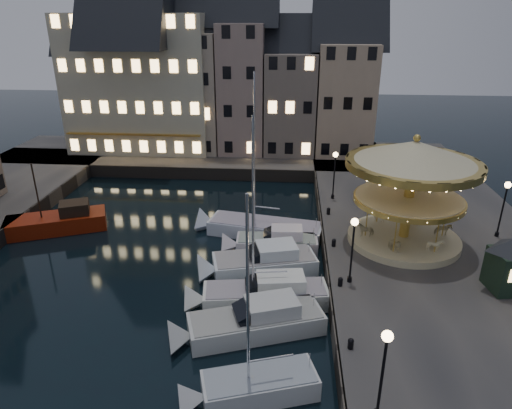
# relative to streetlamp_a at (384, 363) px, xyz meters

# --- Properties ---
(ground) EXTENTS (160.00, 160.00, 0.00)m
(ground) POSITION_rel_streetlamp_a_xyz_m (-7.20, 9.00, -4.02)
(ground) COLOR black
(ground) RESTS_ON ground
(quay_east) EXTENTS (16.00, 56.00, 1.30)m
(quay_east) POSITION_rel_streetlamp_a_xyz_m (6.80, 15.00, -3.37)
(quay_east) COLOR #474442
(quay_east) RESTS_ON ground
(quay_north) EXTENTS (44.00, 12.00, 1.30)m
(quay_north) POSITION_rel_streetlamp_a_xyz_m (-15.20, 37.00, -3.37)
(quay_north) COLOR #474442
(quay_north) RESTS_ON ground
(quaywall_e) EXTENTS (0.15, 44.00, 1.30)m
(quaywall_e) POSITION_rel_streetlamp_a_xyz_m (-1.20, 15.00, -3.37)
(quaywall_e) COLOR #47423A
(quaywall_e) RESTS_ON ground
(quaywall_n) EXTENTS (48.00, 0.15, 1.30)m
(quaywall_n) POSITION_rel_streetlamp_a_xyz_m (-13.20, 31.00, -3.37)
(quaywall_n) COLOR #47423A
(quaywall_n) RESTS_ON ground
(streetlamp_a) EXTENTS (0.44, 0.44, 4.17)m
(streetlamp_a) POSITION_rel_streetlamp_a_xyz_m (0.00, 0.00, 0.00)
(streetlamp_a) COLOR black
(streetlamp_a) RESTS_ON quay_east
(streetlamp_b) EXTENTS (0.44, 0.44, 4.17)m
(streetlamp_b) POSITION_rel_streetlamp_a_xyz_m (0.00, 10.00, 0.00)
(streetlamp_b) COLOR black
(streetlamp_b) RESTS_ON quay_east
(streetlamp_c) EXTENTS (0.44, 0.44, 4.17)m
(streetlamp_c) POSITION_rel_streetlamp_a_xyz_m (0.00, 23.50, 0.00)
(streetlamp_c) COLOR black
(streetlamp_c) RESTS_ON quay_east
(streetlamp_d) EXTENTS (0.44, 0.44, 4.17)m
(streetlamp_d) POSITION_rel_streetlamp_a_xyz_m (11.30, 17.00, 0.00)
(streetlamp_d) COLOR black
(streetlamp_d) RESTS_ON quay_east
(bollard_a) EXTENTS (0.30, 0.30, 0.57)m
(bollard_a) POSITION_rel_streetlamp_a_xyz_m (-0.60, 4.00, -2.41)
(bollard_a) COLOR black
(bollard_a) RESTS_ON quay_east
(bollard_b) EXTENTS (0.30, 0.30, 0.57)m
(bollard_b) POSITION_rel_streetlamp_a_xyz_m (-0.60, 9.50, -2.41)
(bollard_b) COLOR black
(bollard_b) RESTS_ON quay_east
(bollard_c) EXTENTS (0.30, 0.30, 0.57)m
(bollard_c) POSITION_rel_streetlamp_a_xyz_m (-0.60, 14.50, -2.41)
(bollard_c) COLOR black
(bollard_c) RESTS_ON quay_east
(bollard_d) EXTENTS (0.30, 0.30, 0.57)m
(bollard_d) POSITION_rel_streetlamp_a_xyz_m (-0.60, 20.00, -2.41)
(bollard_d) COLOR black
(bollard_d) RESTS_ON quay_east
(townhouse_na) EXTENTS (5.50, 8.00, 12.80)m
(townhouse_na) POSITION_rel_streetlamp_a_xyz_m (-26.70, 39.00, 3.76)
(townhouse_na) COLOR gray
(townhouse_na) RESTS_ON quay_north
(townhouse_nb) EXTENTS (6.16, 8.00, 13.80)m
(townhouse_nb) POSITION_rel_streetlamp_a_xyz_m (-21.25, 39.00, 4.26)
(townhouse_nb) COLOR slate
(townhouse_nb) RESTS_ON quay_north
(townhouse_nc) EXTENTS (6.82, 8.00, 14.80)m
(townhouse_nc) POSITION_rel_streetlamp_a_xyz_m (-15.20, 39.00, 4.76)
(townhouse_nc) COLOR tan
(townhouse_nc) RESTS_ON quay_north
(townhouse_nd) EXTENTS (5.50, 8.00, 15.80)m
(townhouse_nd) POSITION_rel_streetlamp_a_xyz_m (-9.45, 39.00, 5.26)
(townhouse_nd) COLOR gray
(townhouse_nd) RESTS_ON quay_north
(townhouse_ne) EXTENTS (6.16, 8.00, 12.80)m
(townhouse_ne) POSITION_rel_streetlamp_a_xyz_m (-4.00, 39.00, 3.76)
(townhouse_ne) COLOR slate
(townhouse_ne) RESTS_ON quay_north
(townhouse_nf) EXTENTS (6.82, 8.00, 13.80)m
(townhouse_nf) POSITION_rel_streetlamp_a_xyz_m (2.05, 39.00, 4.26)
(townhouse_nf) COLOR tan
(townhouse_nf) RESTS_ON quay_north
(hotel_corner) EXTENTS (17.60, 9.00, 16.80)m
(hotel_corner) POSITION_rel_streetlamp_a_xyz_m (-21.20, 39.00, 5.76)
(hotel_corner) COLOR beige
(hotel_corner) RESTS_ON quay_north
(motorboat_a) EXTENTS (6.29, 3.60, 10.40)m
(motorboat_a) POSITION_rel_streetlamp_a_xyz_m (-5.37, 1.85, -3.48)
(motorboat_a) COLOR silver
(motorboat_a) RESTS_ON ground
(motorboat_b) EXTENTS (8.35, 4.86, 2.15)m
(motorboat_b) POSITION_rel_streetlamp_a_xyz_m (-5.73, 6.35, -3.37)
(motorboat_b) COLOR silver
(motorboat_b) RESTS_ON ground
(motorboat_c) EXTENTS (8.54, 3.26, 11.27)m
(motorboat_c) POSITION_rel_streetlamp_a_xyz_m (-5.40, 9.09, -3.34)
(motorboat_c) COLOR white
(motorboat_c) RESTS_ON ground
(motorboat_d) EXTENTS (8.00, 4.41, 2.15)m
(motorboat_d) POSITION_rel_streetlamp_a_xyz_m (-5.70, 12.88, -3.38)
(motorboat_d) COLOR silver
(motorboat_d) RESTS_ON ground
(motorboat_e) EXTENTS (6.95, 2.17, 2.15)m
(motorboat_e) POSITION_rel_streetlamp_a_xyz_m (-4.99, 15.80, -3.38)
(motorboat_e) COLOR silver
(motorboat_e) RESTS_ON ground
(motorboat_f) EXTENTS (9.99, 4.32, 13.22)m
(motorboat_f) POSITION_rel_streetlamp_a_xyz_m (-6.16, 18.56, -3.49)
(motorboat_f) COLOR silver
(motorboat_f) RESTS_ON ground
(red_fishing_boat) EXTENTS (7.97, 5.31, 5.96)m
(red_fishing_boat) POSITION_rel_streetlamp_a_xyz_m (-22.21, 18.02, -3.32)
(red_fishing_boat) COLOR maroon
(red_fishing_boat) RESTS_ON ground
(carousel) EXTENTS (8.84, 8.84, 7.74)m
(carousel) POSITION_rel_streetlamp_a_xyz_m (4.34, 15.56, 2.38)
(carousel) COLOR beige
(carousel) RESTS_ON quay_east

